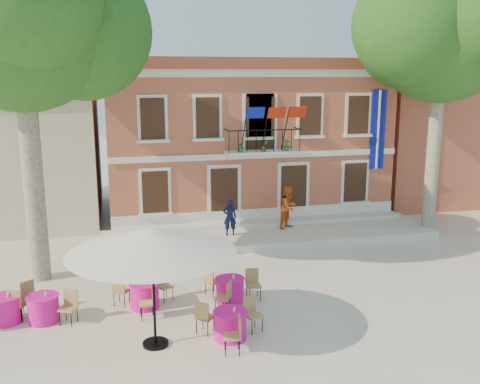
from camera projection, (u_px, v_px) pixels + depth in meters
name	position (u px, v px, depth m)	size (l,w,h in m)	color
ground	(249.00, 280.00, 18.02)	(90.00, 90.00, 0.00)	beige
main_building	(239.00, 135.00, 27.15)	(13.50, 9.59, 7.50)	#B76142
neighbor_west	(1.00, 150.00, 25.63)	(9.40, 9.40, 6.40)	beige
neighbor_east	(436.00, 137.00, 30.94)	(9.40, 9.40, 6.40)	#B76142
terrace	(269.00, 235.00, 22.62)	(14.00, 3.40, 0.30)	silver
plane_tree_west	(20.00, 20.00, 16.37)	(5.80, 5.80, 11.39)	#A59E84
plane_tree_east	(443.00, 32.00, 21.63)	(5.81, 5.81, 11.41)	#A59E84
patio_umbrella	(152.00, 241.00, 13.09)	(4.18, 4.18, 3.11)	black
pedestrian_navy	(230.00, 217.00, 21.88)	(0.55, 0.36, 1.52)	black
pedestrian_orange	(289.00, 207.00, 22.91)	(0.89, 0.69, 1.82)	#E25A1A
cafe_table_0	(43.00, 307.00, 14.91)	(1.92, 1.17, 0.95)	#E51598
cafe_table_1	(230.00, 323.00, 13.93)	(1.85, 1.75, 0.95)	#E51598
cafe_table_2	(6.00, 308.00, 14.87)	(1.81, 1.45, 0.95)	#E51598
cafe_table_3	(145.00, 294.00, 15.80)	(1.87, 1.65, 0.95)	#E51598
cafe_table_4	(230.00, 289.00, 16.18)	(1.65, 1.87, 0.95)	#E51598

